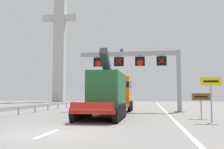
{
  "coord_description": "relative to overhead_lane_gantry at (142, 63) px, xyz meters",
  "views": [
    {
      "loc": [
        4.46,
        -11.29,
        1.78
      ],
      "look_at": [
        0.99,
        12.7,
        3.72
      ],
      "focal_mm": 40.27,
      "sensor_mm": 36.0,
      "label": 1
    }
  ],
  "objects": [
    {
      "name": "heavy_haul_truck_red",
      "position": [
        -2.61,
        -3.6,
        -3.11
      ],
      "size": [
        3.12,
        14.09,
        5.3
      ],
      "color": "red",
      "rests_on": "ground"
    },
    {
      "name": "edge_line_right",
      "position": [
        2.39,
        -3.18,
        -5.09
      ],
      "size": [
        0.2,
        63.0,
        0.01
      ],
      "primitive_type": "cube",
      "color": "silver",
      "rests_on": "ground"
    },
    {
      "name": "lane_markings",
      "position": [
        -3.89,
        -1.5,
        -5.09
      ],
      "size": [
        0.2,
        41.96,
        0.01
      ],
      "color": "silver",
      "rests_on": "ground"
    },
    {
      "name": "overhead_lane_gantry",
      "position": [
        0.0,
        0.0,
        0.0
      ],
      "size": [
        10.83,
        0.9,
        6.64
      ],
      "color": "#9EA0A5",
      "rests_on": "ground"
    },
    {
      "name": "ground",
      "position": [
        -3.81,
        -15.18,
        -5.1
      ],
      "size": [
        112.0,
        112.0,
        0.0
      ],
      "primitive_type": "plane",
      "color": "slate"
    },
    {
      "name": "bridge_pylon_distant",
      "position": [
        -21.33,
        33.42,
        12.37
      ],
      "size": [
        9.0,
        2.0,
        34.15
      ],
      "color": "#B7B7B2",
      "rests_on": "ground"
    },
    {
      "name": "exit_sign_yellow",
      "position": [
        4.64,
        -9.57,
        -2.95
      ],
      "size": [
        1.31,
        0.15,
        2.89
      ],
      "color": "#9EA0A5",
      "rests_on": "ground"
    },
    {
      "name": "tourist_info_sign_brown",
      "position": [
        4.51,
        -7.07,
        -3.69
      ],
      "size": [
        1.32,
        0.15,
        1.87
      ],
      "color": "#9EA0A5",
      "rests_on": "ground"
    },
    {
      "name": "guardrail_left",
      "position": [
        -10.64,
        -2.53,
        -4.54
      ],
      "size": [
        0.13,
        29.3,
        0.76
      ],
      "color": "#999EA3",
      "rests_on": "ground"
    }
  ]
}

